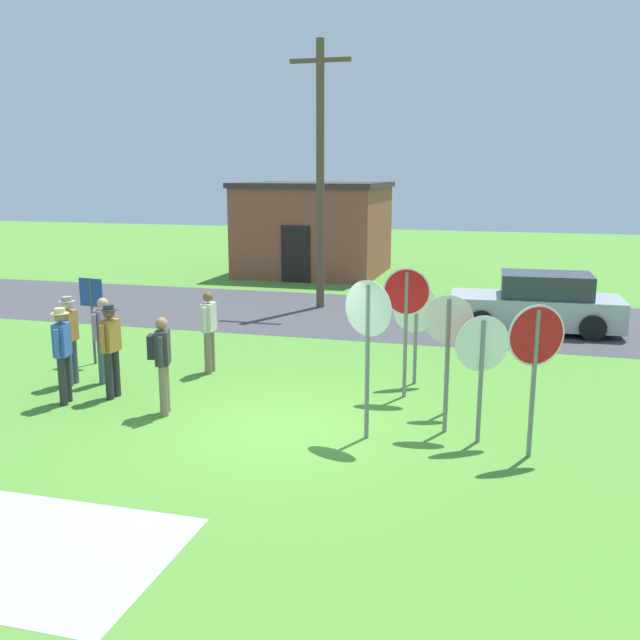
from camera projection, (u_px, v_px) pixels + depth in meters
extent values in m
plane|color=#518E33|center=(281.00, 430.00, 11.60)|extent=(80.00, 80.00, 0.00)
cube|color=#424247|center=(387.00, 316.00, 20.56)|extent=(60.00, 6.40, 0.01)
cube|color=#ADAAA3|center=(30.00, 551.00, 7.90)|extent=(3.20, 2.40, 0.01)
cube|color=brown|center=(314.00, 231.00, 28.81)|extent=(5.37, 4.98, 3.43)
cube|color=#383333|center=(314.00, 185.00, 28.44)|extent=(5.57, 5.18, 0.20)
cube|color=black|center=(296.00, 254.00, 26.58)|extent=(1.10, 0.08, 2.10)
cylinder|color=brown|center=(320.00, 178.00, 21.17)|extent=(0.24, 0.24, 7.76)
cube|color=brown|center=(320.00, 60.00, 20.50)|extent=(1.80, 0.12, 0.12)
cube|color=#A5A8AD|center=(534.00, 310.00, 18.67)|extent=(4.37, 1.98, 0.76)
cube|color=#2D333D|center=(546.00, 285.00, 18.48)|extent=(2.30, 1.62, 0.60)
cylinder|color=black|center=(481.00, 323.00, 18.15)|extent=(0.65, 0.25, 0.64)
cylinder|color=black|center=(482.00, 310.00, 19.87)|extent=(0.65, 0.25, 0.64)
cylinder|color=black|center=(593.00, 328.00, 17.56)|extent=(0.65, 0.25, 0.64)
cylinder|color=black|center=(584.00, 314.00, 19.28)|extent=(0.65, 0.25, 0.64)
cylinder|color=slate|center=(416.00, 338.00, 13.92)|extent=(0.09, 0.09, 1.85)
cylinder|color=white|center=(416.00, 310.00, 13.80)|extent=(0.81, 0.41, 0.90)
cylinder|color=red|center=(416.00, 310.00, 13.81)|extent=(0.75, 0.39, 0.83)
cylinder|color=slate|center=(367.00, 363.00, 11.00)|extent=(0.09, 0.09, 2.42)
cylinder|color=white|center=(368.00, 308.00, 10.83)|extent=(0.79, 0.37, 0.86)
cylinder|color=red|center=(368.00, 308.00, 10.83)|extent=(0.73, 0.34, 0.79)
cylinder|color=slate|center=(481.00, 382.00, 10.87)|extent=(0.11, 0.12, 1.92)
cylinder|color=white|center=(482.00, 344.00, 10.74)|extent=(0.78, 0.40, 0.86)
cylinder|color=red|center=(482.00, 343.00, 10.75)|extent=(0.72, 0.38, 0.79)
cylinder|color=slate|center=(533.00, 385.00, 10.28)|extent=(0.11, 0.12, 2.19)
cylinder|color=white|center=(536.00, 336.00, 10.13)|extent=(0.78, 0.46, 0.89)
cylinder|color=red|center=(537.00, 336.00, 10.12)|extent=(0.73, 0.43, 0.82)
cylinder|color=slate|center=(406.00, 335.00, 13.05)|extent=(0.07, 0.07, 2.32)
cylinder|color=white|center=(407.00, 292.00, 12.89)|extent=(0.86, 0.03, 0.86)
cylinder|color=red|center=(407.00, 292.00, 12.88)|extent=(0.80, 0.04, 0.80)
cylinder|color=slate|center=(448.00, 362.00, 12.21)|extent=(0.08, 0.08, 1.80)
cylinder|color=white|center=(449.00, 325.00, 12.08)|extent=(0.61, 0.15, 0.62)
cylinder|color=red|center=(449.00, 325.00, 12.07)|extent=(0.56, 0.14, 0.57)
cylinder|color=slate|center=(447.00, 367.00, 11.29)|extent=(0.07, 0.07, 2.16)
cylinder|color=white|center=(449.00, 319.00, 11.13)|extent=(0.77, 0.05, 0.77)
cylinder|color=red|center=(449.00, 319.00, 11.14)|extent=(0.71, 0.05, 0.71)
cylinder|color=#7A6B56|center=(211.00, 350.00, 14.89)|extent=(0.14, 0.14, 0.88)
cylinder|color=#7A6B56|center=(208.00, 353.00, 14.68)|extent=(0.14, 0.14, 0.88)
cube|color=beige|center=(209.00, 317.00, 14.63)|extent=(0.24, 0.37, 0.58)
cylinder|color=beige|center=(213.00, 316.00, 14.87)|extent=(0.09, 0.09, 0.52)
cylinder|color=beige|center=(204.00, 320.00, 14.41)|extent=(0.09, 0.09, 0.52)
sphere|color=brown|center=(208.00, 297.00, 14.55)|extent=(0.21, 0.21, 0.21)
cylinder|color=#4C5670|center=(74.00, 361.00, 14.06)|extent=(0.14, 0.14, 0.88)
cylinder|color=#4C5670|center=(68.00, 364.00, 13.85)|extent=(0.14, 0.14, 0.88)
cube|color=#B27533|center=(69.00, 326.00, 13.81)|extent=(0.26, 0.38, 0.58)
cylinder|color=#B27533|center=(75.00, 324.00, 14.04)|extent=(0.09, 0.09, 0.52)
cylinder|color=#B27533|center=(62.00, 329.00, 13.58)|extent=(0.09, 0.09, 0.52)
sphere|color=beige|center=(67.00, 305.00, 13.72)|extent=(0.21, 0.21, 0.21)
cylinder|color=gray|center=(67.00, 302.00, 13.71)|extent=(0.31, 0.31, 0.02)
cylinder|color=gray|center=(67.00, 299.00, 13.70)|extent=(0.19, 0.19, 0.09)
cylinder|color=#2D2D33|center=(67.00, 378.00, 12.93)|extent=(0.14, 0.14, 0.88)
cylinder|color=#2D2D33|center=(62.00, 381.00, 12.72)|extent=(0.14, 0.14, 0.88)
cube|color=#3860B7|center=(62.00, 340.00, 12.67)|extent=(0.30, 0.40, 0.58)
cylinder|color=#3860B7|center=(67.00, 338.00, 12.91)|extent=(0.09, 0.09, 0.52)
cylinder|color=#3860B7|center=(57.00, 344.00, 12.44)|extent=(0.09, 0.09, 0.52)
sphere|color=#9E7051|center=(60.00, 317.00, 12.59)|extent=(0.21, 0.21, 0.21)
cylinder|color=beige|center=(60.00, 313.00, 12.58)|extent=(0.31, 0.31, 0.02)
cylinder|color=beige|center=(60.00, 311.00, 12.57)|extent=(0.19, 0.19, 0.09)
cylinder|color=#7A6B56|center=(165.00, 387.00, 12.37)|extent=(0.14, 0.14, 0.88)
cylinder|color=#7A6B56|center=(163.00, 391.00, 12.16)|extent=(0.14, 0.14, 0.88)
cube|color=#333338|center=(163.00, 348.00, 12.11)|extent=(0.32, 0.41, 0.58)
cylinder|color=#333338|center=(165.00, 345.00, 12.35)|extent=(0.09, 0.09, 0.52)
cylinder|color=#333338|center=(160.00, 352.00, 11.88)|extent=(0.09, 0.09, 0.52)
sphere|color=#9E7051|center=(161.00, 323.00, 12.03)|extent=(0.21, 0.21, 0.21)
cube|color=#232328|center=(152.00, 347.00, 12.10)|extent=(0.22, 0.29, 0.40)
cylinder|color=#2D2D33|center=(116.00, 373.00, 13.25)|extent=(0.14, 0.14, 0.88)
cylinder|color=#2D2D33|center=(109.00, 376.00, 13.05)|extent=(0.14, 0.14, 0.88)
cube|color=#B27533|center=(110.00, 335.00, 13.00)|extent=(0.24, 0.37, 0.58)
cylinder|color=#B27533|center=(118.00, 334.00, 13.22)|extent=(0.09, 0.09, 0.52)
cylinder|color=#B27533|center=(102.00, 339.00, 12.78)|extent=(0.09, 0.09, 0.52)
sphere|color=brown|center=(109.00, 313.00, 12.91)|extent=(0.21, 0.21, 0.21)
cylinder|color=#333338|center=(109.00, 310.00, 12.90)|extent=(0.32, 0.31, 0.02)
cylinder|color=#333338|center=(108.00, 307.00, 12.89)|extent=(0.19, 0.19, 0.09)
cylinder|color=#4C5670|center=(110.00, 359.00, 14.18)|extent=(0.14, 0.14, 0.88)
cylinder|color=#4C5670|center=(102.00, 362.00, 14.00)|extent=(0.14, 0.14, 0.88)
cube|color=#9E7AB2|center=(104.00, 324.00, 13.94)|extent=(0.31, 0.41, 0.58)
cylinder|color=#9E7AB2|center=(113.00, 323.00, 14.15)|extent=(0.09, 0.09, 0.52)
cylinder|color=#9E7AB2|center=(94.00, 328.00, 13.74)|extent=(0.09, 0.09, 0.52)
sphere|color=tan|center=(103.00, 303.00, 13.86)|extent=(0.21, 0.21, 0.21)
cylinder|color=#4C4C51|center=(93.00, 321.00, 15.37)|extent=(0.06, 0.06, 1.86)
cube|color=#1E389E|center=(91.00, 292.00, 15.24)|extent=(0.60, 0.11, 0.60)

